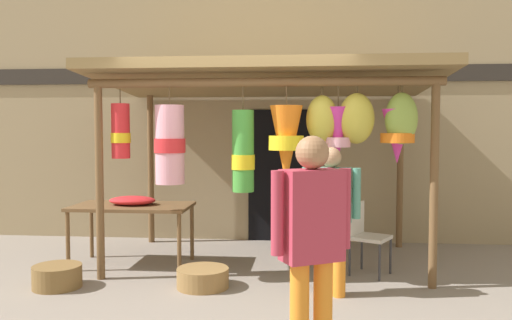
% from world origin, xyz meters
% --- Properties ---
extents(ground_plane, '(30.00, 30.00, 0.00)m').
position_xyz_m(ground_plane, '(0.00, 0.00, 0.00)').
color(ground_plane, gray).
extents(shop_facade, '(10.94, 0.29, 4.08)m').
position_xyz_m(shop_facade, '(0.00, 2.29, 2.04)').
color(shop_facade, '#9E8966').
rests_on(shop_facade, ground_plane).
extents(market_stall_canopy, '(4.17, 2.48, 2.47)m').
position_xyz_m(market_stall_canopy, '(0.37, 0.59, 2.06)').
color(market_stall_canopy, brown).
rests_on(market_stall_canopy, ground_plane).
extents(display_table, '(1.46, 0.80, 0.76)m').
position_xyz_m(display_table, '(-1.40, 0.54, 0.69)').
color(display_table, brown).
rests_on(display_table, ground_plane).
extents(flower_heap_on_table, '(0.58, 0.41, 0.11)m').
position_xyz_m(flower_heap_on_table, '(-1.39, 0.54, 0.82)').
color(flower_heap_on_table, red).
rests_on(flower_heap_on_table, display_table).
extents(folding_chair, '(0.54, 0.54, 0.84)m').
position_xyz_m(folding_chair, '(1.44, 0.40, 0.50)').
color(folding_chair, beige).
rests_on(folding_chair, ground_plane).
extents(wicker_basket_by_table, '(0.56, 0.56, 0.21)m').
position_xyz_m(wicker_basket_by_table, '(-0.35, -0.30, 0.11)').
color(wicker_basket_by_table, olive).
rests_on(wicker_basket_by_table, ground_plane).
extents(wicker_basket_spare, '(0.52, 0.52, 0.24)m').
position_xyz_m(wicker_basket_spare, '(-1.91, -0.45, 0.12)').
color(wicker_basket_spare, brown).
rests_on(wicker_basket_spare, ground_plane).
extents(vendor_in_orange, '(0.53, 0.38, 1.66)m').
position_xyz_m(vendor_in_orange, '(0.78, -2.27, 0.98)').
color(vendor_in_orange, orange).
rests_on(vendor_in_orange, ground_plane).
extents(customer_foreground, '(0.59, 0.29, 1.52)m').
position_xyz_m(customer_foreground, '(1.00, -0.46, 0.89)').
color(customer_foreground, orange).
rests_on(customer_foreground, ground_plane).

